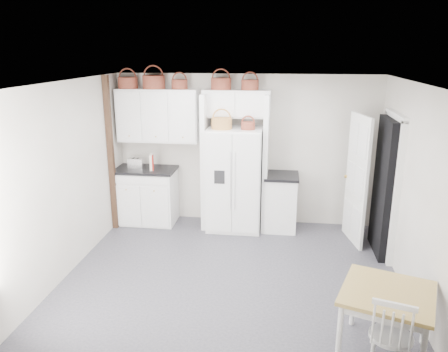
# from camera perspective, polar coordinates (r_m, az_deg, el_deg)

# --- Properties ---
(floor) EXTENTS (4.50, 4.50, 0.00)m
(floor) POSITION_cam_1_polar(r_m,az_deg,el_deg) (6.21, 1.09, -12.55)
(floor) COLOR #313038
(floor) RESTS_ON ground
(ceiling) EXTENTS (4.50, 4.50, 0.00)m
(ceiling) POSITION_cam_1_polar(r_m,az_deg,el_deg) (5.46, 1.24, 12.12)
(ceiling) COLOR white
(ceiling) RESTS_ON wall_back
(wall_back) EXTENTS (4.50, 0.00, 4.50)m
(wall_back) POSITION_cam_1_polar(r_m,az_deg,el_deg) (7.63, 2.86, 3.40)
(wall_back) COLOR #B2A99E
(wall_back) RESTS_ON floor
(wall_left) EXTENTS (0.00, 4.00, 4.00)m
(wall_left) POSITION_cam_1_polar(r_m,az_deg,el_deg) (6.35, -19.46, -0.17)
(wall_left) COLOR #B2A99E
(wall_left) RESTS_ON floor
(wall_right) EXTENTS (0.00, 4.00, 4.00)m
(wall_right) POSITION_cam_1_polar(r_m,az_deg,el_deg) (5.90, 23.42, -1.79)
(wall_right) COLOR #B2A99E
(wall_right) RESTS_ON floor
(refrigerator) EXTENTS (0.90, 0.73, 1.75)m
(refrigerator) POSITION_cam_1_polar(r_m,az_deg,el_deg) (7.40, 1.42, -0.40)
(refrigerator) COLOR white
(refrigerator) RESTS_ON floor
(base_cab_left) EXTENTS (1.02, 0.65, 0.95)m
(base_cab_left) POSITION_cam_1_polar(r_m,az_deg,el_deg) (7.90, -10.05, -2.61)
(base_cab_left) COLOR white
(base_cab_left) RESTS_ON floor
(base_cab_right) EXTENTS (0.52, 0.63, 0.92)m
(base_cab_right) POSITION_cam_1_polar(r_m,az_deg,el_deg) (7.55, 7.41, -3.49)
(base_cab_right) COLOR white
(base_cab_right) RESTS_ON floor
(dining_table) EXTENTS (1.08, 1.08, 0.71)m
(dining_table) POSITION_cam_1_polar(r_m,az_deg,el_deg) (4.88, 20.23, -17.56)
(dining_table) COLOR olive
(dining_table) RESTS_ON floor
(windsor_chair) EXTENTS (0.49, 0.47, 0.83)m
(windsor_chair) POSITION_cam_1_polar(r_m,az_deg,el_deg) (4.61, 20.97, -19.00)
(windsor_chair) COLOR white
(windsor_chair) RESTS_ON floor
(counter_left) EXTENTS (1.07, 0.69, 0.04)m
(counter_left) POSITION_cam_1_polar(r_m,az_deg,el_deg) (7.75, -10.23, 0.86)
(counter_left) COLOR black
(counter_left) RESTS_ON base_cab_left
(counter_right) EXTENTS (0.57, 0.67, 0.04)m
(counter_right) POSITION_cam_1_polar(r_m,az_deg,el_deg) (7.40, 7.54, 0.04)
(counter_right) COLOR black
(counter_right) RESTS_ON base_cab_right
(toaster) EXTENTS (0.26, 0.16, 0.18)m
(toaster) POSITION_cam_1_polar(r_m,az_deg,el_deg) (7.76, -11.45, 1.64)
(toaster) COLOR silver
(toaster) RESTS_ON counter_left
(cookbook_red) EXTENTS (0.08, 0.17, 0.25)m
(cookbook_red) POSITION_cam_1_polar(r_m,az_deg,el_deg) (7.60, -9.33, 1.72)
(cookbook_red) COLOR maroon
(cookbook_red) RESTS_ON counter_left
(cookbook_cream) EXTENTS (0.07, 0.18, 0.27)m
(cookbook_cream) POSITION_cam_1_polar(r_m,az_deg,el_deg) (7.60, -9.48, 1.79)
(cookbook_cream) COLOR silver
(cookbook_cream) RESTS_ON counter_left
(basket_upper_a) EXTENTS (0.33, 0.33, 0.19)m
(basket_upper_a) POSITION_cam_1_polar(r_m,az_deg,el_deg) (7.72, -12.45, 11.80)
(basket_upper_a) COLOR #601A13
(basket_upper_a) RESTS_ON upper_cabinet
(basket_upper_b) EXTENTS (0.38, 0.38, 0.22)m
(basket_upper_b) POSITION_cam_1_polar(r_m,az_deg,el_deg) (7.57, -9.16, 12.02)
(basket_upper_b) COLOR #601A13
(basket_upper_b) RESTS_ON upper_cabinet
(basket_upper_c) EXTENTS (0.27, 0.27, 0.16)m
(basket_upper_c) POSITION_cam_1_polar(r_m,az_deg,el_deg) (7.46, -5.82, 11.82)
(basket_upper_c) COLOR #601A13
(basket_upper_c) RESTS_ON upper_cabinet
(basket_bridge_a) EXTENTS (0.33, 0.33, 0.19)m
(basket_bridge_a) POSITION_cam_1_polar(r_m,az_deg,el_deg) (7.33, -0.40, 11.95)
(basket_bridge_a) COLOR #601A13
(basket_bridge_a) RESTS_ON bridge_cabinet
(basket_bridge_b) EXTENTS (0.28, 0.28, 0.16)m
(basket_bridge_b) POSITION_cam_1_polar(r_m,az_deg,el_deg) (7.28, 3.41, 11.80)
(basket_bridge_b) COLOR #601A13
(basket_bridge_b) RESTS_ON bridge_cabinet
(basket_fridge_a) EXTENTS (0.33, 0.33, 0.18)m
(basket_fridge_a) POSITION_cam_1_polar(r_m,az_deg,el_deg) (7.11, -0.31, 6.88)
(basket_fridge_a) COLOR olive
(basket_fridge_a) RESTS_ON refrigerator
(basket_fridge_b) EXTENTS (0.23, 0.23, 0.12)m
(basket_fridge_b) POSITION_cam_1_polar(r_m,az_deg,el_deg) (7.07, 3.16, 6.57)
(basket_fridge_b) COLOR #601A13
(basket_fridge_b) RESTS_ON refrigerator
(upper_cabinet) EXTENTS (1.40, 0.34, 0.90)m
(upper_cabinet) POSITION_cam_1_polar(r_m,az_deg,el_deg) (7.62, -8.61, 7.82)
(upper_cabinet) COLOR white
(upper_cabinet) RESTS_ON wall_back
(bridge_cabinet) EXTENTS (1.12, 0.34, 0.45)m
(bridge_cabinet) POSITION_cam_1_polar(r_m,az_deg,el_deg) (7.33, 1.65, 9.44)
(bridge_cabinet) COLOR white
(bridge_cabinet) RESTS_ON wall_back
(fridge_panel_left) EXTENTS (0.08, 0.60, 2.30)m
(fridge_panel_left) POSITION_cam_1_polar(r_m,az_deg,el_deg) (7.45, -2.42, 1.92)
(fridge_panel_left) COLOR white
(fridge_panel_left) RESTS_ON floor
(fridge_panel_right) EXTENTS (0.08, 0.60, 2.30)m
(fridge_panel_right) POSITION_cam_1_polar(r_m,az_deg,el_deg) (7.35, 5.44, 1.65)
(fridge_panel_right) COLOR white
(fridge_panel_right) RESTS_ON floor
(trim_post) EXTENTS (0.09, 0.09, 2.60)m
(trim_post) POSITION_cam_1_polar(r_m,az_deg,el_deg) (7.51, -14.56, 2.70)
(trim_post) COLOR black
(trim_post) RESTS_ON floor
(doorway_void) EXTENTS (0.18, 0.85, 2.05)m
(doorway_void) POSITION_cam_1_polar(r_m,az_deg,el_deg) (6.88, 20.31, -1.40)
(doorway_void) COLOR black
(doorway_void) RESTS_ON floor
(door_slab) EXTENTS (0.21, 0.79, 2.05)m
(door_slab) POSITION_cam_1_polar(r_m,az_deg,el_deg) (7.13, 16.93, -0.50)
(door_slab) COLOR white
(door_slab) RESTS_ON floor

